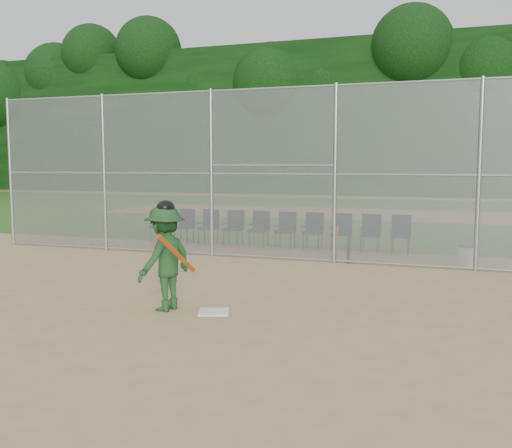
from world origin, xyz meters
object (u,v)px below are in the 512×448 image
(water_cooler, at_px, (466,255))
(chair_0, at_px, (160,225))
(home_plate, at_px, (214,312))
(batter_at_plate, at_px, (165,257))

(water_cooler, distance_m, chair_0, 8.32)
(home_plate, xyz_separation_m, chair_0, (-4.55, 6.71, 0.47))
(home_plate, bearing_deg, chair_0, 124.15)
(water_cooler, bearing_deg, batter_at_plate, -128.42)
(batter_at_plate, distance_m, chair_0, 7.79)
(batter_at_plate, relative_size, chair_0, 1.76)
(home_plate, xyz_separation_m, batter_at_plate, (-0.76, -0.09, 0.81))
(batter_at_plate, xyz_separation_m, chair_0, (-3.79, 6.80, -0.34))
(home_plate, bearing_deg, batter_at_plate, -173.47)
(home_plate, relative_size, chair_0, 0.47)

